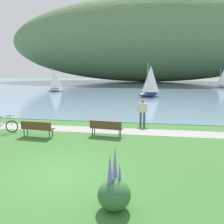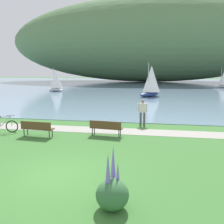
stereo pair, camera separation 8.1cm
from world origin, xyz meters
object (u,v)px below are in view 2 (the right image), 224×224
(bicycle_leaning_near_bench, at_px, (3,126))
(person_at_shoreline, at_px, (143,111))
(park_bench_further_along, at_px, (37,128))
(park_bench_near_camera, at_px, (106,127))
(sailboat_nearest_to_shore, at_px, (224,78))
(sailboat_mid_bay, at_px, (151,81))
(sailboat_toward_hillside, at_px, (56,80))

(bicycle_leaning_near_bench, xyz_separation_m, person_at_shoreline, (7.92, 3.27, 0.58))
(park_bench_further_along, distance_m, bicycle_leaning_near_bench, 2.47)
(park_bench_near_camera, distance_m, bicycle_leaning_near_bench, 6.08)
(sailboat_nearest_to_shore, bearing_deg, sailboat_mid_bay, -126.57)
(park_bench_further_along, height_order, sailboat_mid_bay, sailboat_mid_bay)
(park_bench_near_camera, xyz_separation_m, park_bench_further_along, (-3.66, -0.80, 0.00))
(sailboat_nearest_to_shore, bearing_deg, park_bench_near_camera, -112.29)
(sailboat_nearest_to_shore, bearing_deg, park_bench_further_along, -116.30)
(park_bench_further_along, distance_m, sailboat_nearest_to_shore, 44.12)
(person_at_shoreline, height_order, sailboat_toward_hillside, sailboat_toward_hillside)
(sailboat_nearest_to_shore, distance_m, sailboat_mid_bay, 23.20)
(bicycle_leaning_near_bench, height_order, person_at_shoreline, person_at_shoreline)
(sailboat_mid_bay, distance_m, sailboat_toward_hillside, 16.38)
(person_at_shoreline, distance_m, sailboat_nearest_to_shore, 38.41)
(sailboat_mid_bay, height_order, sailboat_toward_hillside, sailboat_mid_bay)
(bicycle_leaning_near_bench, bearing_deg, sailboat_mid_bay, 68.26)
(park_bench_near_camera, relative_size, person_at_shoreline, 1.08)
(person_at_shoreline, height_order, sailboat_mid_bay, sailboat_mid_bay)
(sailboat_toward_hillside, bearing_deg, bicycle_leaning_near_bench, -73.87)
(sailboat_mid_bay, bearing_deg, bicycle_leaning_near_bench, -111.74)
(park_bench_near_camera, distance_m, person_at_shoreline, 3.55)
(bicycle_leaning_near_bench, relative_size, sailboat_mid_bay, 0.39)
(park_bench_further_along, relative_size, bicycle_leaning_near_bench, 1.05)
(park_bench_near_camera, height_order, sailboat_toward_hillside, sailboat_toward_hillside)
(park_bench_near_camera, height_order, sailboat_nearest_to_shore, sailboat_nearest_to_shore)
(bicycle_leaning_near_bench, relative_size, sailboat_toward_hillside, 0.45)
(park_bench_near_camera, bearing_deg, sailboat_toward_hillside, 118.03)
(bicycle_leaning_near_bench, bearing_deg, sailboat_toward_hillside, 106.13)
(park_bench_further_along, bearing_deg, person_at_shoreline, 34.58)
(sailboat_nearest_to_shore, height_order, sailboat_toward_hillside, sailboat_nearest_to_shore)
(sailboat_mid_bay, bearing_deg, park_bench_near_camera, -95.83)
(park_bench_further_along, bearing_deg, sailboat_nearest_to_shore, 63.70)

